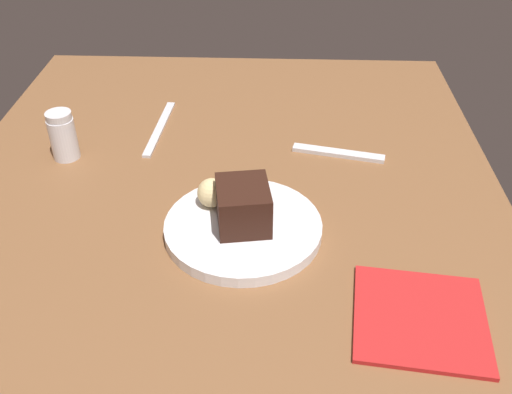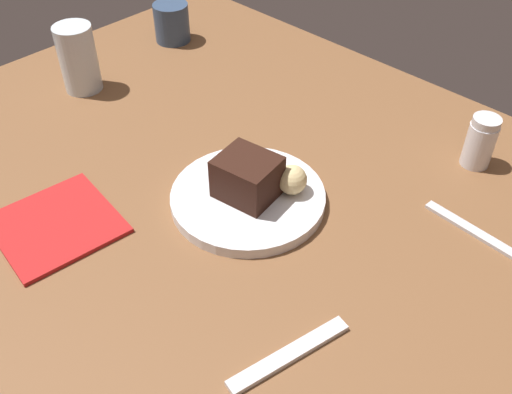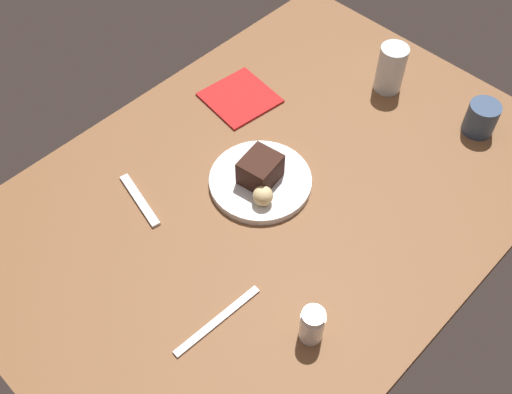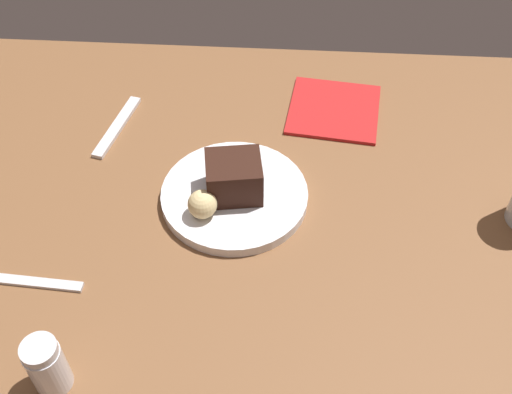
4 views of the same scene
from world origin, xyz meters
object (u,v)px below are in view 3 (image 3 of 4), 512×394
(coffee_cup, at_px, (481,118))
(water_glass, at_px, (391,68))
(bread_roll, at_px, (263,196))
(folded_napkin, at_px, (240,98))
(chocolate_cake_slice, at_px, (260,169))
(dessert_spoon, at_px, (140,200))
(salt_shaker, at_px, (312,325))
(butter_knife, at_px, (218,321))
(dessert_plate, at_px, (260,181))

(coffee_cup, bearing_deg, water_glass, 97.22)
(bread_roll, xyz_separation_m, folded_napkin, (0.19, 0.26, -0.03))
(coffee_cup, xyz_separation_m, folded_napkin, (-0.30, 0.45, -0.03))
(chocolate_cake_slice, xyz_separation_m, water_glass, (0.42, -0.01, 0.01))
(chocolate_cake_slice, bearing_deg, folded_napkin, 54.68)
(coffee_cup, relative_size, dessert_spoon, 0.50)
(bread_roll, relative_size, water_glass, 0.35)
(coffee_cup, bearing_deg, salt_shaker, -174.73)
(butter_knife, bearing_deg, coffee_cup, 177.30)
(coffee_cup, bearing_deg, dessert_spoon, 149.57)
(chocolate_cake_slice, xyz_separation_m, salt_shaker, (-0.18, -0.30, -0.01))
(water_glass, relative_size, dessert_spoon, 0.78)
(bread_roll, distance_m, folded_napkin, 0.32)
(dessert_plate, relative_size, bread_roll, 5.20)
(chocolate_cake_slice, distance_m, dessert_spoon, 0.25)
(bread_roll, bearing_deg, dessert_plate, 49.26)
(butter_knife, distance_m, folded_napkin, 0.57)
(chocolate_cake_slice, xyz_separation_m, coffee_cup, (0.45, -0.24, -0.01))
(coffee_cup, xyz_separation_m, dessert_spoon, (-0.65, 0.38, -0.03))
(dessert_plate, relative_size, dessert_spoon, 1.42)
(bread_roll, distance_m, dessert_spoon, 0.25)
(chocolate_cake_slice, relative_size, water_glass, 0.67)
(salt_shaker, bearing_deg, water_glass, 25.44)
(dessert_plate, distance_m, dessert_spoon, 0.25)
(salt_shaker, bearing_deg, coffee_cup, 5.27)
(dessert_plate, distance_m, coffee_cup, 0.51)
(salt_shaker, xyz_separation_m, butter_knife, (-0.10, 0.13, -0.04))
(water_glass, xyz_separation_m, folded_napkin, (-0.27, 0.22, -0.06))
(chocolate_cake_slice, bearing_deg, dessert_spoon, 144.96)
(water_glass, bearing_deg, dessert_plate, 178.40)
(salt_shaker, xyz_separation_m, water_glass, (0.60, 0.29, 0.02))
(water_glass, xyz_separation_m, butter_knife, (-0.70, -0.15, -0.06))
(chocolate_cake_slice, distance_m, coffee_cup, 0.51)
(butter_knife, relative_size, folded_napkin, 1.27)
(chocolate_cake_slice, bearing_deg, bread_roll, -130.74)
(bread_roll, xyz_separation_m, salt_shaker, (-0.14, -0.25, 0.00))
(dessert_plate, height_order, salt_shaker, salt_shaker)
(coffee_cup, bearing_deg, chocolate_cake_slice, 151.84)
(chocolate_cake_slice, xyz_separation_m, folded_napkin, (0.15, 0.21, -0.04))
(chocolate_cake_slice, distance_m, folded_napkin, 0.26)
(salt_shaker, bearing_deg, folded_napkin, 56.98)
(chocolate_cake_slice, bearing_deg, water_glass, -1.68)
(dessert_plate, height_order, chocolate_cake_slice, chocolate_cake_slice)
(dessert_spoon, bearing_deg, water_glass, -91.32)
(salt_shaker, height_order, folded_napkin, salt_shaker)
(water_glass, relative_size, butter_knife, 0.61)
(bread_roll, height_order, folded_napkin, bread_roll)
(dessert_plate, bearing_deg, butter_knife, -149.50)
(coffee_cup, bearing_deg, butter_knife, 173.97)
(dessert_plate, relative_size, folded_napkin, 1.43)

